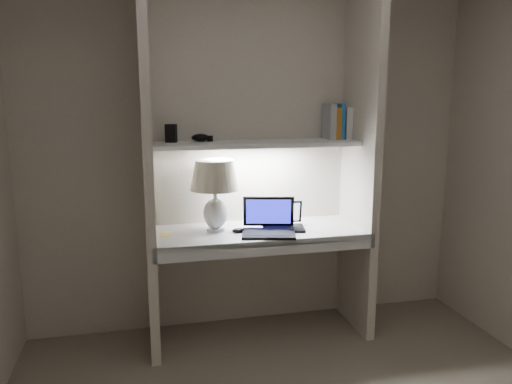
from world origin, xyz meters
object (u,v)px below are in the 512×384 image
object	(u,v)px
laptop_netbook	(283,222)
book_row	(341,122)
table_lamp	(215,183)
speaker	(271,215)
laptop_main	(269,225)

from	to	relation	value
laptop_netbook	book_row	size ratio (longest dim) A/B	1.25
table_lamp	book_row	bearing A→B (deg)	7.92
table_lamp	speaker	distance (m)	0.49
laptop_netbook	speaker	distance (m)	0.13
table_lamp	speaker	size ratio (longest dim) A/B	3.41
laptop_main	book_row	distance (m)	0.93
laptop_netbook	speaker	size ratio (longest dim) A/B	2.23
speaker	book_row	world-z (taller)	book_row
book_row	laptop_netbook	bearing A→B (deg)	-161.09
table_lamp	laptop_main	xyz separation A→B (m)	(0.34, -0.13, -0.27)
table_lamp	laptop_main	bearing A→B (deg)	-20.80
speaker	laptop_main	bearing A→B (deg)	-97.67
table_lamp	speaker	bearing A→B (deg)	11.28
table_lamp	book_row	size ratio (longest dim) A/B	1.91
laptop_main	book_row	size ratio (longest dim) A/B	1.61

